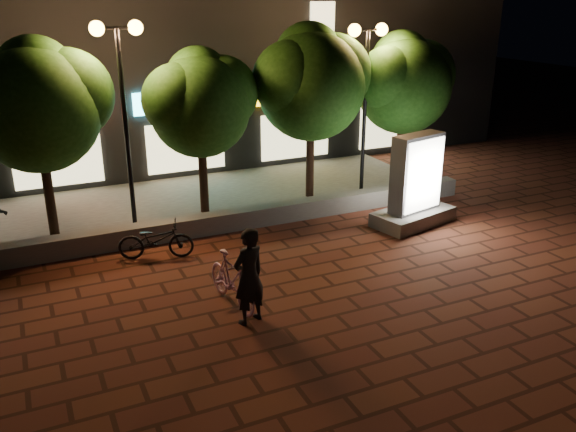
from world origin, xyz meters
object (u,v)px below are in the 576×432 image
rider (249,276)px  scooter_parked (156,240)px  tree_left (38,101)px  tree_far_right (405,80)px  street_lamp_right (367,65)px  ad_kiosk (415,188)px  street_lamp_left (121,73)px  scooter_pink (232,280)px  tree_mid (201,99)px  tree_right (312,79)px

rider → scooter_parked: 3.78m
tree_left → scooter_parked: tree_left is taller
tree_far_right → street_lamp_right: (-1.55, -0.26, 0.53)m
tree_far_right → tree_left: bearing=180.0°
ad_kiosk → street_lamp_left: bearing=157.5°
street_lamp_right → scooter_parked: size_ratio=2.86×
street_lamp_right → scooter_pink: 8.60m
tree_left → scooter_parked: bearing=-50.7°
tree_mid → tree_far_right: 6.50m
ad_kiosk → scooter_parked: 6.87m
street_lamp_left → rider: size_ratio=2.72×
street_lamp_left → tree_far_right: bearing=1.8°
tree_far_right → rider: 10.00m
tree_right → scooter_parked: (-5.28, -2.46, -3.11)m
tree_left → scooter_parked: size_ratio=2.81×
tree_left → tree_far_right: bearing=-0.0°
street_lamp_left → street_lamp_right: (7.00, 0.00, -0.13)m
tree_mid → scooter_pink: 6.08m
scooter_pink → rider: 0.86m
tree_right → street_lamp_right: tree_right is taller
street_lamp_left → scooter_pink: (0.93, -5.07, -3.49)m
tree_mid → scooter_parked: bearing=-128.7°
street_lamp_left → ad_kiosk: street_lamp_left is taller
tree_left → scooter_parked: 4.37m
scooter_pink → street_lamp_right: bearing=32.0°
tree_left → street_lamp_left: 2.05m
tree_far_right → street_lamp_left: (-8.55, -0.26, 0.66)m
tree_far_right → scooter_pink: size_ratio=2.66×
tree_mid → street_lamp_left: street_lamp_left is taller
tree_left → street_lamp_right: street_lamp_right is taller
tree_right → tree_far_right: 3.20m
tree_far_right → scooter_pink: tree_far_right is taller
street_lamp_left → rider: (1.00, -5.83, -3.08)m
tree_mid → street_lamp_right: 5.00m
ad_kiosk → tree_far_right: bearing=62.0°
tree_mid → scooter_pink: tree_mid is taller
tree_left → rider: tree_left is taller
tree_mid → street_lamp_left: 2.22m
tree_mid → street_lamp_right: street_lamp_right is taller
tree_far_right → ad_kiosk: tree_far_right is taller
tree_mid → tree_right: 3.32m
street_lamp_left → scooter_parked: street_lamp_left is taller
ad_kiosk → scooter_pink: bearing=-159.6°
tree_far_right → scooter_pink: bearing=-145.0°
tree_mid → rider: (-1.05, -6.09, -2.26)m
street_lamp_left → street_lamp_right: bearing=0.0°
rider → scooter_parked: bearing=-95.7°
tree_left → tree_mid: bearing=-0.0°
tree_left → tree_right: tree_right is taller
tree_left → scooter_pink: tree_left is taller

